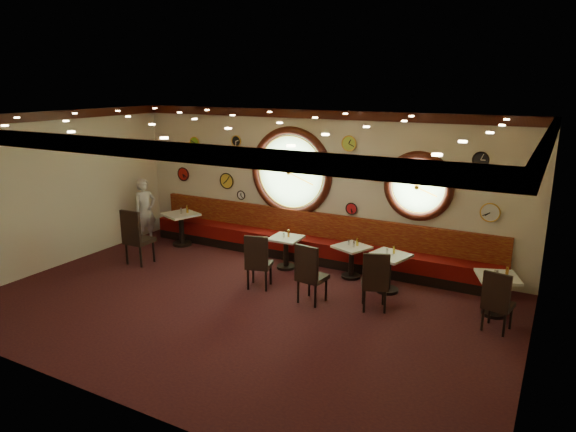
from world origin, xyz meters
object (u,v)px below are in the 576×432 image
Objects in this scene: table_e at (496,290)px; condiment_a_bottle at (187,209)px; chair_a at (135,234)px; condiment_d_salt at (387,251)px; condiment_e_bottle at (507,271)px; chair_b at (258,258)px; table_b at (286,249)px; condiment_c_salt at (349,242)px; table_c at (351,258)px; table_d at (388,268)px; condiment_d_pepper at (387,252)px; condiment_e_pepper at (497,274)px; condiment_b_bottle at (289,233)px; condiment_a_pepper at (181,211)px; condiment_b_pepper at (284,235)px; condiment_c_pepper at (354,244)px; condiment_b_salt at (284,234)px; condiment_e_salt at (495,272)px; chair_c at (309,270)px; condiment_d_bottle at (394,250)px; chair_d at (375,278)px; waiter at (145,211)px; table_a at (181,225)px; condiment_a_salt at (181,210)px.

condiment_a_bottle reaches higher than table_e.
chair_a is 8.45× the size of condiment_d_salt.
chair_b is at bearing -166.64° from condiment_e_bottle.
condiment_a_bottle is at bearing 87.04° from chair_a.
condiment_c_salt reaches higher than table_b.
chair_b is at bearing -133.83° from table_c.
table_d is 9.30× the size of condiment_d_pepper.
condiment_b_bottle is at bearing 174.46° from condiment_e_pepper.
table_c is at bearing -0.39° from condiment_a_pepper.
condiment_c_salt is 1.09× the size of condiment_b_pepper.
table_c is at bearing 139.49° from condiment_c_pepper.
condiment_b_salt is at bearing -2.80° from condiment_a_pepper.
condiment_d_salt reaches higher than table_d.
condiment_a_pepper is 0.70× the size of condiment_e_bottle.
condiment_e_salt reaches higher than table_d.
table_d is 7.33× the size of condiment_c_salt.
condiment_e_bottle is at bearing -3.60° from condiment_b_bottle.
condiment_d_salt is 0.87× the size of condiment_b_pepper.
chair_c reaches higher than condiment_d_bottle.
condiment_a_bottle reaches higher than condiment_b_bottle.
condiment_c_salt is at bearing 104.70° from chair_d.
condiment_b_salt is 1.13× the size of condiment_d_pepper.
condiment_e_salt is (4.09, -0.23, 0.02)m from condiment_b_pepper.
condiment_d_pepper is 0.55× the size of condiment_e_bottle.
chair_b is at bearing -94.39° from waiter.
condiment_e_bottle is (3.03, 1.12, 0.16)m from chair_c.
condiment_b_pepper is (-2.26, 0.13, 0.27)m from table_d.
condiment_d_bottle reaches higher than condiment_e_salt.
condiment_b_salt is at bearing -5.74° from condiment_a_bottle.
chair_c is at bearing -48.18° from table_b.
condiment_e_salt is (6.98, -0.47, 0.25)m from table_a.
chair_b reaches higher than chair_d.
condiment_e_pepper is at bearing 25.30° from chair_c.
chair_b is 0.98× the size of chair_c.
table_a is at bearing 179.92° from condiment_c_salt.
chair_a reaches higher than table_e.
condiment_d_bottle is at bearing -14.34° from table_c.
condiment_a_salt is 2.96m from condiment_b_pepper.
table_b is 1.23m from chair_b.
condiment_e_salt reaches higher than condiment_c_salt.
condiment_d_bottle reaches higher than condiment_d_salt.
condiment_a_salt is 4.42m from condiment_c_pepper.
table_c is at bearing 170.93° from condiment_e_salt.
chair_b is 6.52× the size of condiment_b_pepper.
condiment_d_pepper is at bearing 174.77° from condiment_e_pepper.
chair_c reaches higher than table_b.
chair_a reaches higher than condiment_b_pepper.
waiter reaches higher than chair_a.
table_e is at bearing -3.85° from table_b.
chair_c reaches higher than condiment_b_pepper.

